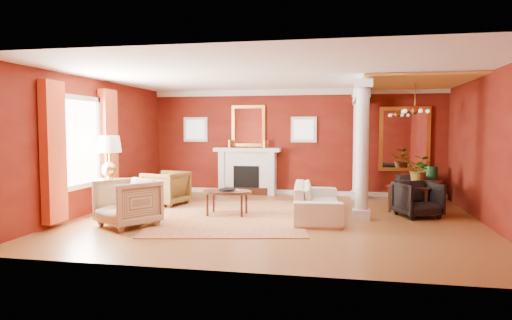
% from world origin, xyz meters
% --- Properties ---
extents(ground, '(8.00, 8.00, 0.00)m').
position_xyz_m(ground, '(0.00, 0.00, 0.00)').
color(ground, brown).
rests_on(ground, ground).
extents(room_shell, '(8.04, 7.04, 2.92)m').
position_xyz_m(room_shell, '(0.00, 0.00, 2.02)').
color(room_shell, maroon).
rests_on(room_shell, ground).
extents(fireplace, '(1.85, 0.42, 1.29)m').
position_xyz_m(fireplace, '(-1.30, 3.32, 0.65)').
color(fireplace, silver).
rests_on(fireplace, ground).
extents(overmantel_mirror, '(0.95, 0.07, 1.15)m').
position_xyz_m(overmantel_mirror, '(-1.30, 3.45, 1.90)').
color(overmantel_mirror, gold).
rests_on(overmantel_mirror, fireplace).
extents(flank_window_left, '(0.70, 0.07, 0.70)m').
position_xyz_m(flank_window_left, '(-2.85, 3.46, 1.80)').
color(flank_window_left, silver).
rests_on(flank_window_left, room_shell).
extents(flank_window_right, '(0.70, 0.07, 0.70)m').
position_xyz_m(flank_window_right, '(0.25, 3.46, 1.80)').
color(flank_window_right, silver).
rests_on(flank_window_right, room_shell).
extents(left_window, '(0.21, 2.55, 2.60)m').
position_xyz_m(left_window, '(-3.89, -0.60, 1.42)').
color(left_window, white).
rests_on(left_window, room_shell).
extents(column_front, '(0.36, 0.36, 2.80)m').
position_xyz_m(column_front, '(1.70, 0.30, 1.43)').
color(column_front, silver).
rests_on(column_front, ground).
extents(column_back, '(0.36, 0.36, 2.80)m').
position_xyz_m(column_back, '(1.70, 3.00, 1.43)').
color(column_back, silver).
rests_on(column_back, ground).
extents(header_beam, '(0.30, 3.20, 0.32)m').
position_xyz_m(header_beam, '(1.70, 1.90, 2.62)').
color(header_beam, silver).
rests_on(header_beam, column_front).
extents(amber_ceiling, '(2.30, 3.40, 0.04)m').
position_xyz_m(amber_ceiling, '(2.85, 1.75, 2.87)').
color(amber_ceiling, gold).
rests_on(amber_ceiling, room_shell).
extents(dining_mirror, '(1.30, 0.07, 1.70)m').
position_xyz_m(dining_mirror, '(2.90, 3.45, 1.55)').
color(dining_mirror, gold).
rests_on(dining_mirror, room_shell).
extents(chandelier, '(0.60, 0.62, 0.75)m').
position_xyz_m(chandelier, '(2.90, 1.80, 2.25)').
color(chandelier, '#B77F39').
rests_on(chandelier, room_shell).
extents(crown_trim, '(8.00, 0.08, 0.16)m').
position_xyz_m(crown_trim, '(0.00, 3.46, 2.82)').
color(crown_trim, silver).
rests_on(crown_trim, room_shell).
extents(base_trim, '(8.00, 0.08, 0.12)m').
position_xyz_m(base_trim, '(0.00, 3.46, 0.06)').
color(base_trim, silver).
rests_on(base_trim, ground).
extents(rug, '(3.65, 4.42, 0.02)m').
position_xyz_m(rug, '(-1.02, 0.07, 0.01)').
color(rug, maroon).
rests_on(rug, ground).
extents(sofa, '(0.88, 2.41, 0.92)m').
position_xyz_m(sofa, '(0.81, 0.32, 0.46)').
color(sofa, beige).
rests_on(sofa, ground).
extents(armchair_leopard, '(1.01, 1.05, 0.90)m').
position_xyz_m(armchair_leopard, '(-2.82, 1.10, 0.45)').
color(armchair_leopard, black).
rests_on(armchair_leopard, ground).
extents(armchair_stripe, '(1.28, 1.26, 0.97)m').
position_xyz_m(armchair_stripe, '(-2.62, -1.24, 0.49)').
color(armchair_stripe, tan).
rests_on(armchair_stripe, ground).
extents(coffee_table, '(1.04, 1.04, 0.53)m').
position_xyz_m(coffee_table, '(-1.06, 0.17, 0.48)').
color(coffee_table, black).
rests_on(coffee_table, ground).
extents(coffee_book, '(0.16, 0.11, 0.25)m').
position_xyz_m(coffee_book, '(-1.01, 0.17, 0.65)').
color(coffee_book, black).
rests_on(coffee_book, coffee_table).
extents(side_table, '(0.67, 0.67, 1.68)m').
position_xyz_m(side_table, '(-3.40, -0.45, 1.15)').
color(side_table, black).
rests_on(side_table, ground).
extents(dining_table, '(1.11, 1.76, 0.93)m').
position_xyz_m(dining_table, '(2.98, 1.75, 0.46)').
color(dining_table, black).
rests_on(dining_table, ground).
extents(dining_chair_near, '(1.00, 0.98, 0.81)m').
position_xyz_m(dining_chair_near, '(2.85, 0.73, 0.40)').
color(dining_chair_near, black).
rests_on(dining_chair_near, ground).
extents(dining_chair_far, '(0.75, 0.71, 0.75)m').
position_xyz_m(dining_chair_far, '(3.05, 2.97, 0.37)').
color(dining_chair_far, black).
rests_on(dining_chair_far, ground).
extents(green_urn, '(0.37, 0.37, 0.89)m').
position_xyz_m(green_urn, '(3.50, 3.00, 0.35)').
color(green_urn, '#133C1C').
rests_on(green_urn, ground).
extents(potted_plant, '(0.78, 0.81, 0.49)m').
position_xyz_m(potted_plant, '(3.04, 1.79, 1.18)').
color(potted_plant, '#26591E').
rests_on(potted_plant, dining_table).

